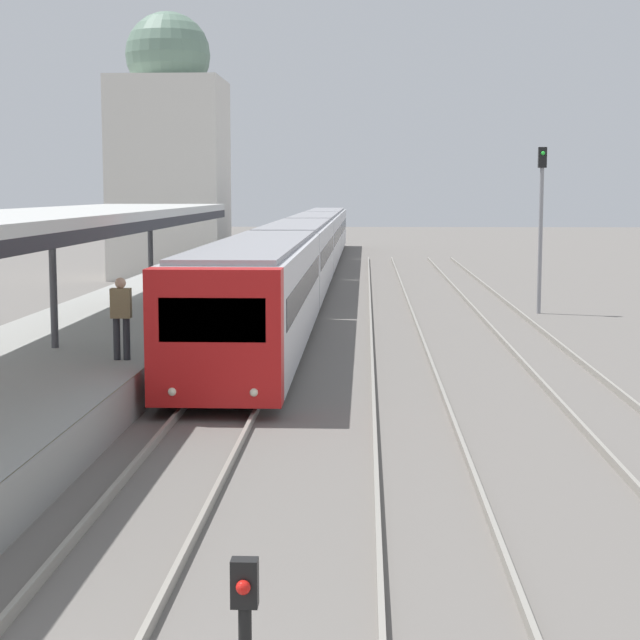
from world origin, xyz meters
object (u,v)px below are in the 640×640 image
at_px(train_near, 307,246).
at_px(signal_mast_far, 541,211).
at_px(signal_post_near, 245,636).
at_px(person_on_platform, 121,313).

distance_m(train_near, signal_mast_far, 16.47).
bearing_deg(signal_post_near, signal_mast_far, 76.91).
height_order(signal_post_near, signal_mast_far, signal_mast_far).
distance_m(train_near, signal_post_near, 43.50).
distance_m(person_on_platform, signal_post_near, 14.21).
bearing_deg(person_on_platform, train_near, 85.95).
relative_size(person_on_platform, signal_post_near, 1.06).
bearing_deg(signal_mast_far, person_on_platform, -124.22).
xyz_separation_m(person_on_platform, signal_mast_far, (10.92, 16.06, 1.75)).
height_order(train_near, signal_post_near, train_near).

